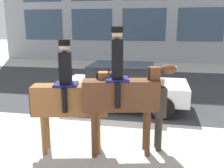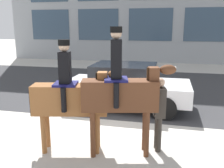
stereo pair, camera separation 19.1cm
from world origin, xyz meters
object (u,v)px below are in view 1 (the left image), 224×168
Objects in this scene: mounted_horse_lead at (72,97)px; mounted_horse_companion at (122,92)px; pedestrian_bystander at (159,108)px; street_car_near_lane at (124,85)px.

mounted_horse_companion is (1.07, 0.10, 0.14)m from mounted_horse_lead.
pedestrian_bystander reaches higher than street_car_near_lane.
mounted_horse_companion is 0.66× the size of street_car_near_lane.
mounted_horse_lead is at bearing 171.84° from mounted_horse_companion.
mounted_horse_lead is 3.31m from street_car_near_lane.
pedestrian_bystander is (1.83, 0.43, -0.28)m from mounted_horse_lead.
street_car_near_lane is at bearing -80.37° from pedestrian_bystander.
mounted_horse_lead is at bearing -101.35° from street_car_near_lane.
street_car_near_lane is (0.65, 3.21, -0.47)m from mounted_horse_lead.
mounted_horse_lead reaches higher than pedestrian_bystander.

